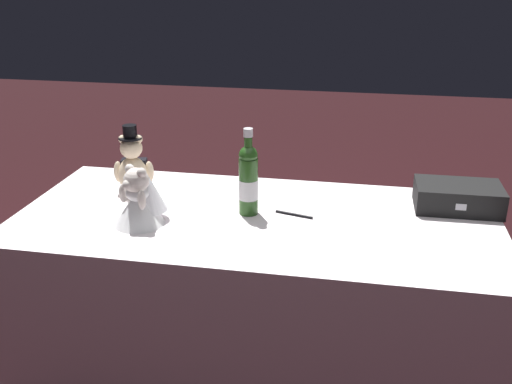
# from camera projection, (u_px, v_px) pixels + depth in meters

# --- Properties ---
(ground_plane) EXTENTS (12.00, 12.00, 0.00)m
(ground_plane) POSITION_uv_depth(u_px,v_px,m) (256.00, 380.00, 2.52)
(ground_plane) COLOR black
(reception_table) EXTENTS (1.82, 0.85, 0.77)m
(reception_table) POSITION_uv_depth(u_px,v_px,m) (256.00, 303.00, 2.38)
(reception_table) COLOR white
(reception_table) RESTS_ON ground_plane
(teddy_bear_groom) EXTENTS (0.16, 0.15, 0.30)m
(teddy_bear_groom) POSITION_uv_depth(u_px,v_px,m) (133.00, 168.00, 2.42)
(teddy_bear_groom) COLOR beige
(teddy_bear_groom) RESTS_ON reception_table
(teddy_bear_bride) EXTENTS (0.21, 0.24, 0.22)m
(teddy_bear_bride) POSITION_uv_depth(u_px,v_px,m) (141.00, 199.00, 2.15)
(teddy_bear_bride) COLOR white
(teddy_bear_bride) RESTS_ON reception_table
(champagne_bottle) EXTENTS (0.07, 0.07, 0.34)m
(champagne_bottle) POSITION_uv_depth(u_px,v_px,m) (248.00, 179.00, 2.21)
(champagne_bottle) COLOR #26501C
(champagne_bottle) RESTS_ON reception_table
(signing_pen) EXTENTS (0.15, 0.05, 0.01)m
(signing_pen) POSITION_uv_depth(u_px,v_px,m) (293.00, 214.00, 2.24)
(signing_pen) COLOR black
(signing_pen) RESTS_ON reception_table
(gift_case_black) EXTENTS (0.33, 0.21, 0.10)m
(gift_case_black) POSITION_uv_depth(u_px,v_px,m) (458.00, 197.00, 2.29)
(gift_case_black) COLOR black
(gift_case_black) RESTS_ON reception_table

